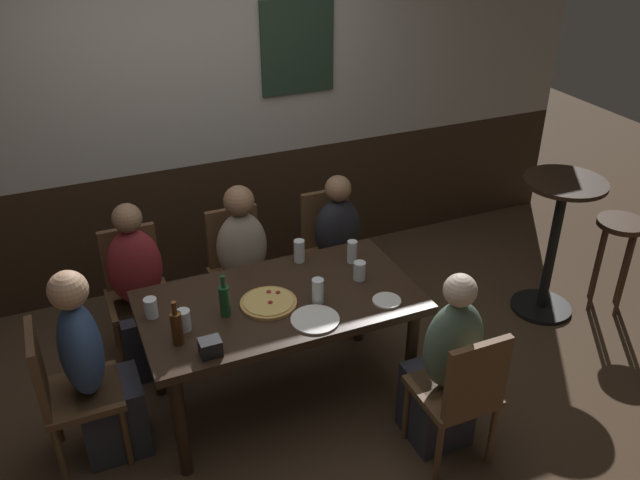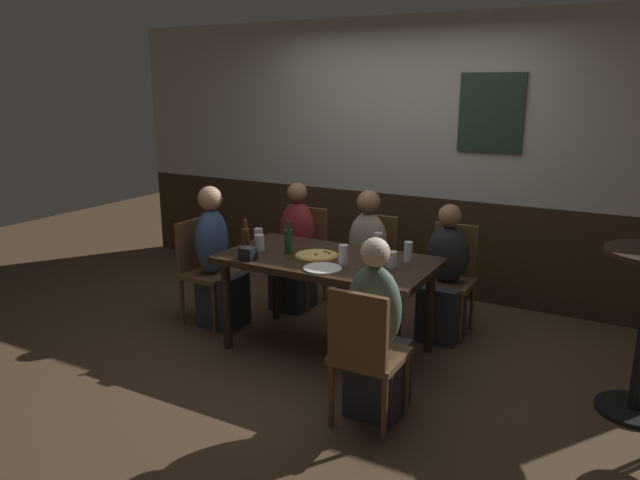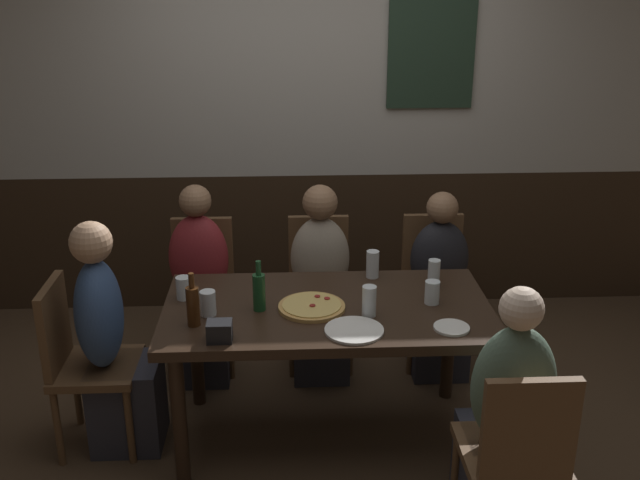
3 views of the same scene
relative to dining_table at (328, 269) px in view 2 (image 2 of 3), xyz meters
name	(u,v)px [view 2 (image 2 of 3)]	position (x,y,z in m)	size (l,w,h in m)	color
ground_plane	(327,349)	(0.00, 0.00, -0.65)	(12.00, 12.00, 0.00)	#4C3826
wall_back	(410,158)	(0.01, 1.65, 0.65)	(6.40, 0.13, 2.60)	#332316
dining_table	(328,269)	(0.00, 0.00, 0.00)	(1.58, 0.85, 0.74)	black
chair_right_far	(451,272)	(0.70, 0.84, -0.16)	(0.40, 0.40, 0.88)	brown
chair_left_far	(304,250)	(-0.70, 0.84, -0.16)	(0.40, 0.40, 0.88)	brown
chair_right_near	(365,350)	(0.70, -0.84, -0.16)	(0.40, 0.40, 0.88)	brown
chair_mid_far	(373,260)	(0.00, 0.84, -0.16)	(0.40, 0.40, 0.88)	brown
chair_head_west	(202,266)	(-1.21, 0.00, -0.16)	(0.40, 0.40, 0.88)	brown
person_right_far	(444,283)	(0.70, 0.67, -0.20)	(0.34, 0.37, 1.08)	#2D2D38
person_left_far	(295,256)	(-0.70, 0.68, -0.17)	(0.34, 0.37, 1.15)	#2D2D38
person_right_near	(376,343)	(0.70, -0.68, -0.18)	(0.34, 0.37, 1.14)	#2D2D38
person_mid_far	(365,267)	(0.00, 0.68, -0.17)	(0.34, 0.37, 1.14)	#2D2D38
person_head_west	(217,268)	(-1.05, 0.00, -0.15)	(0.37, 0.34, 1.19)	#2D2D38
pizza	(317,256)	(-0.08, -0.03, 0.10)	(0.32, 0.32, 0.03)	tan
beer_glass_half	(343,256)	(0.19, -0.11, 0.16)	(0.07, 0.07, 0.15)	silver
pint_glass_amber	(408,252)	(0.55, 0.20, 0.15)	(0.06, 0.06, 0.14)	silver
pint_glass_stout	(378,243)	(0.26, 0.34, 0.15)	(0.07, 0.07, 0.15)	silver
tumbler_water	(259,236)	(-0.70, 0.12, 0.14)	(0.07, 0.07, 0.11)	silver
highball_clear	(392,260)	(0.51, 0.01, 0.14)	(0.07, 0.07, 0.11)	silver
tumbler_short	(260,243)	(-0.56, -0.07, 0.14)	(0.07, 0.07, 0.12)	silver
beer_bottle_green	(288,240)	(-0.33, -0.03, 0.19)	(0.06, 0.06, 0.25)	#194723
beer_bottle_brown	(246,239)	(-0.62, -0.17, 0.19)	(0.06, 0.06, 0.26)	#42230F
plate_white_large	(322,268)	(0.10, -0.27, 0.09)	(0.27, 0.27, 0.01)	white
plate_white_small	(381,278)	(0.55, -0.27, 0.09)	(0.16, 0.16, 0.01)	white
condiment_caddy	(248,254)	(-0.49, -0.33, 0.13)	(0.11, 0.09, 0.09)	black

